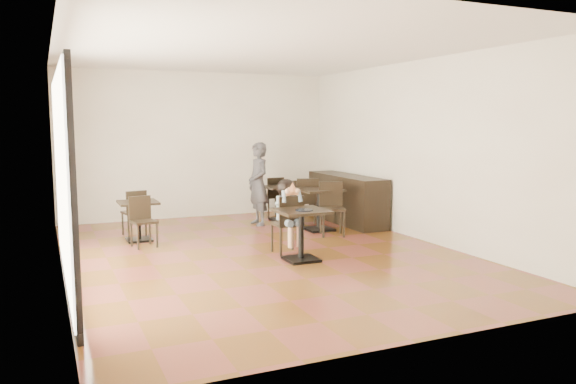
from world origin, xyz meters
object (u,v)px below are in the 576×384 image
adult_patron (258,184)px  chair_mid_b (332,209)px  chair_mid_a (307,202)px  cafe_table_left (139,221)px  chair_left_b (144,222)px  child_chair (287,224)px  cafe_table_mid (319,210)px  cafe_table_back (282,203)px  chair_back_a (272,197)px  child_table (301,235)px  child (287,217)px  chair_back_b (292,203)px  chair_left_a (134,213)px

adult_patron → chair_mid_b: (0.87, -1.59, -0.35)m
chair_mid_a → cafe_table_left: bearing=21.6°
chair_mid_a → chair_left_b: (-3.38, -0.68, -0.07)m
adult_patron → chair_mid_b: 1.84m
child_chair → cafe_table_mid: bearing=-131.7°
cafe_table_back → chair_back_a: size_ratio=0.83×
cafe_table_left → cafe_table_mid: bearing=-7.1°
cafe_table_left → chair_mid_b: 3.52m
child_table → cafe_table_mid: bearing=56.8°
child_table → child: bearing=90.0°
child_table → adult_patron: 3.16m
chair_left_b → child: bearing=-44.9°
child_chair → chair_back_b: (1.13, 2.29, -0.03)m
chair_back_b → cafe_table_back: bearing=86.1°
cafe_table_mid → cafe_table_left: 3.41m
cafe_table_back → chair_back_b: bearing=-90.0°
cafe_table_mid → chair_back_a: size_ratio=0.92×
cafe_table_mid → chair_back_b: bearing=105.5°
chair_mid_a → cafe_table_mid: bearing=109.4°
child → chair_back_b: size_ratio=1.34×
chair_back_a → child_chair: bearing=67.7°
child → cafe_table_back: size_ratio=1.61×
child_table → cafe_table_back: size_ratio=1.06×
chair_back_a → child_table: bearing=70.1°
chair_mid_a → chair_left_b: 3.45m
chair_left_a → chair_left_b: bearing=79.2°
chair_mid_a → chair_back_b: bearing=-28.0°
child_chair → chair_left_b: child_chair is taller
child_table → cafe_table_mid: cafe_table_mid is taller
cafe_table_left → chair_left_a: size_ratio=0.83×
child → cafe_table_left: size_ratio=1.68×
chair_back_a → chair_back_b: size_ratio=1.00×
chair_left_a → chair_back_b: 3.17m
chair_left_b → chair_back_a: chair_back_a is taller
child_table → cafe_table_mid: 2.46m
child_chair → child: size_ratio=0.79×
child_chair → cafe_table_mid: 2.02m
chair_left_b → chair_back_b: size_ratio=0.96×
cafe_table_mid → chair_mid_b: (0.00, -0.55, 0.08)m
cafe_table_left → chair_left_b: bearing=-90.0°
child_table → adult_patron: bearing=81.3°
chair_left_b → cafe_table_back: bearing=14.1°
cafe_table_mid → cafe_table_back: (-0.22, 1.34, -0.04)m
adult_patron → chair_mid_b: adult_patron is taller
chair_mid_a → chair_left_a: 3.41m
child → chair_left_a: (-2.04, 2.48, -0.17)m
chair_back_a → cafe_table_left: bearing=21.0°
child_table → child: 0.59m
cafe_table_back → chair_mid_b: (0.22, -1.89, 0.13)m
cafe_table_left → chair_left_a: chair_left_a is taller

